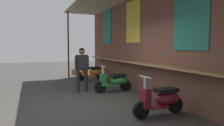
{
  "coord_description": "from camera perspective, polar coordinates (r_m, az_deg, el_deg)",
  "views": [
    {
      "loc": [
        5.53,
        -1.82,
        1.62
      ],
      "look_at": [
        -1.22,
        0.87,
        1.07
      ],
      "focal_mm": 33.51,
      "sensor_mm": 36.0,
      "label": 1
    }
  ],
  "objects": [
    {
      "name": "scooter_green",
      "position": [
        7.63,
        0.93,
        -4.99
      ],
      "size": [
        0.46,
        1.4,
        0.97
      ],
      "rotation": [
        0.0,
        0.0,
        -1.58
      ],
      "color": "#237533",
      "rests_on": "ground_plane"
    },
    {
      "name": "scooter_maroon",
      "position": [
        5.16,
        13.46,
        -9.61
      ],
      "size": [
        0.48,
        1.4,
        0.97
      ],
      "rotation": [
        0.0,
        0.0,
        -1.51
      ],
      "color": "maroon",
      "rests_on": "ground_plane"
    },
    {
      "name": "market_stall_facade",
      "position": [
        6.68,
        12.32,
        7.49
      ],
      "size": [
        13.23,
        2.12,
        3.66
      ],
      "color": "brown",
      "rests_on": "ground_plane"
    },
    {
      "name": "shopper_with_handbag",
      "position": [
        7.61,
        -8.3,
        -0.66
      ],
      "size": [
        0.37,
        0.65,
        1.61
      ],
      "rotation": [
        0.0,
        0.0,
        0.22
      ],
      "color": "#232328",
      "rests_on": "ground_plane"
    },
    {
      "name": "ground_plane",
      "position": [
        6.05,
        -3.46,
        -11.24
      ],
      "size": [
        37.03,
        37.03,
        0.0
      ],
      "primitive_type": "plane",
      "color": "#383533"
    },
    {
      "name": "scooter_orange",
      "position": [
        10.41,
        -5.41,
        -2.51
      ],
      "size": [
        0.46,
        1.4,
        0.97
      ],
      "rotation": [
        0.0,
        0.0,
        -1.58
      ],
      "color": "orange",
      "rests_on": "ground_plane"
    }
  ]
}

